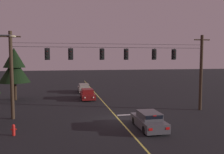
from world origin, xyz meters
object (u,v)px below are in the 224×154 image
at_px(traffic_light_centre, 102,54).
at_px(car_oncoming_trailing, 84,88).
at_px(tree_verge_near, 14,67).
at_px(traffic_light_left_inner, 71,54).
at_px(traffic_light_right_inner, 127,54).
at_px(car_oncoming_lead, 87,94).
at_px(traffic_light_leftmost, 47,54).
at_px(fire_hydrant, 14,130).
at_px(traffic_light_rightmost, 155,54).
at_px(car_waiting_near_lane, 149,121).
at_px(traffic_light_far_right, 174,54).

bearing_deg(traffic_light_centre, car_oncoming_trailing, 91.91).
height_order(car_oncoming_trailing, tree_verge_near, tree_verge_near).
bearing_deg(traffic_light_centre, traffic_light_left_inner, 180.00).
bearing_deg(car_oncoming_trailing, traffic_light_right_inner, -79.33).
distance_m(traffic_light_centre, car_oncoming_trailing, 16.81).
height_order(traffic_light_left_inner, car_oncoming_trailing, traffic_light_left_inner).
bearing_deg(traffic_light_centre, car_oncoming_lead, 93.66).
distance_m(car_oncoming_trailing, tree_verge_near, 11.75).
height_order(traffic_light_leftmost, traffic_light_centre, same).
bearing_deg(fire_hydrant, tree_verge_near, 100.33).
distance_m(traffic_light_centre, fire_hydrant, 10.53).
bearing_deg(tree_verge_near, car_oncoming_lead, -7.01).
distance_m(traffic_light_left_inner, traffic_light_centre, 3.05).
distance_m(traffic_light_rightmost, car_waiting_near_lane, 8.03).
bearing_deg(traffic_light_left_inner, traffic_light_centre, 0.00).
relative_size(traffic_light_centre, car_oncoming_trailing, 0.28).
xyz_separation_m(traffic_light_centre, traffic_light_right_inner, (2.47, 0.00, 0.00)).
xyz_separation_m(car_waiting_near_lane, tree_verge_near, (-13.10, 15.82, 3.82)).
height_order(car_waiting_near_lane, car_oncoming_trailing, same).
bearing_deg(traffic_light_left_inner, car_waiting_near_lane, -42.06).
relative_size(car_waiting_near_lane, car_oncoming_lead, 0.98).
bearing_deg(traffic_light_leftmost, traffic_light_far_right, 0.00).
xyz_separation_m(traffic_light_left_inner, traffic_light_far_right, (10.69, 0.00, 0.00)).
relative_size(traffic_light_right_inner, fire_hydrant, 1.45).
bearing_deg(car_oncoming_trailing, car_oncoming_lead, -90.54).
bearing_deg(fire_hydrant, traffic_light_left_inner, 49.10).
xyz_separation_m(car_oncoming_trailing, fire_hydrant, (-6.85, -20.92, -0.21)).
height_order(car_waiting_near_lane, tree_verge_near, tree_verge_near).
distance_m(car_oncoming_trailing, fire_hydrant, 22.01).
relative_size(car_waiting_near_lane, car_oncoming_trailing, 0.98).
distance_m(traffic_light_left_inner, fire_hydrant, 8.67).
distance_m(traffic_light_left_inner, traffic_light_rightmost, 8.50).
distance_m(car_oncoming_lead, tree_verge_near, 10.41).
xyz_separation_m(traffic_light_centre, fire_hydrant, (-7.38, -5.00, -5.60)).
height_order(traffic_light_left_inner, car_waiting_near_lane, traffic_light_left_inner).
bearing_deg(traffic_light_right_inner, car_oncoming_lead, 108.27).
height_order(traffic_light_left_inner, traffic_light_far_right, same).
relative_size(traffic_light_leftmost, traffic_light_left_inner, 1.00).
bearing_deg(car_oncoming_lead, traffic_light_far_right, -48.40).
relative_size(traffic_light_left_inner, traffic_light_rightmost, 1.00).
height_order(traffic_light_leftmost, traffic_light_rightmost, same).
distance_m(traffic_light_right_inner, car_waiting_near_lane, 7.62).
height_order(traffic_light_rightmost, car_oncoming_lead, traffic_light_rightmost).
height_order(traffic_light_centre, traffic_light_far_right, same).
xyz_separation_m(traffic_light_leftmost, traffic_light_left_inner, (2.18, 0.00, 0.00)).
height_order(traffic_light_left_inner, traffic_light_rightmost, same).
relative_size(traffic_light_left_inner, traffic_light_right_inner, 1.00).
distance_m(car_waiting_near_lane, car_oncoming_trailing, 21.55).
bearing_deg(traffic_light_far_right, tree_verge_near, 149.64).
distance_m(traffic_light_rightmost, fire_hydrant, 14.87).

